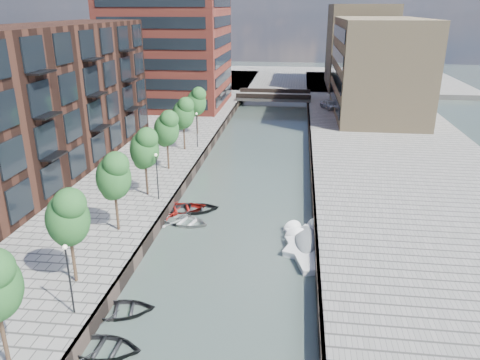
% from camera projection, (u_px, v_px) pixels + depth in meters
% --- Properties ---
extents(water, '(300.00, 300.00, 0.00)m').
position_uv_depth(water, '(258.00, 157.00, 54.64)').
color(water, '#38473F').
rests_on(water, ground).
extents(quay_right, '(20.00, 140.00, 1.00)m').
position_uv_depth(quay_right, '(400.00, 159.00, 52.60)').
color(quay_right, gray).
rests_on(quay_right, ground).
extents(quay_wall_left, '(0.25, 140.00, 1.00)m').
position_uv_depth(quay_wall_left, '(207.00, 151.00, 55.18)').
color(quay_wall_left, '#332823').
rests_on(quay_wall_left, ground).
extents(quay_wall_right, '(0.25, 140.00, 1.00)m').
position_uv_depth(quay_wall_right, '(311.00, 155.00, 53.75)').
color(quay_wall_right, '#332823').
rests_on(quay_wall_right, ground).
extents(far_closure, '(80.00, 40.00, 1.00)m').
position_uv_depth(far_closure, '(281.00, 79.00, 110.26)').
color(far_closure, gray).
rests_on(far_closure, ground).
extents(apartment_block, '(8.00, 38.00, 14.00)m').
position_uv_depth(apartment_block, '(43.00, 102.00, 44.88)').
color(apartment_block, black).
rests_on(apartment_block, quay_left).
extents(tower, '(18.00, 18.00, 30.00)m').
position_uv_depth(tower, '(167.00, 10.00, 74.29)').
color(tower, maroon).
rests_on(tower, quay_left).
extents(tan_block_near, '(12.00, 25.00, 14.00)m').
position_uv_depth(tan_block_near, '(377.00, 67.00, 70.44)').
color(tan_block_near, '#98815D').
rests_on(tan_block_near, quay_right).
extents(tan_block_far, '(12.00, 20.00, 16.00)m').
position_uv_depth(tan_block_far, '(359.00, 46.00, 94.27)').
color(tan_block_far, '#98815D').
rests_on(tan_block_far, quay_right).
extents(bridge, '(13.00, 6.00, 1.30)m').
position_uv_depth(bridge, '(274.00, 96.00, 83.91)').
color(bridge, gray).
rests_on(bridge, ground).
extents(tree_1, '(2.50, 2.50, 5.95)m').
position_uv_depth(tree_1, '(67.00, 216.00, 26.81)').
color(tree_1, '#382619').
rests_on(tree_1, quay_left).
extents(tree_2, '(2.50, 2.50, 5.95)m').
position_uv_depth(tree_2, '(113.00, 175.00, 33.32)').
color(tree_2, '#382619').
rests_on(tree_2, quay_left).
extents(tree_3, '(2.50, 2.50, 5.95)m').
position_uv_depth(tree_3, '(144.00, 147.00, 39.83)').
color(tree_3, '#382619').
rests_on(tree_3, quay_left).
extents(tree_4, '(2.50, 2.50, 5.95)m').
position_uv_depth(tree_4, '(166.00, 127.00, 46.34)').
color(tree_4, '#382619').
rests_on(tree_4, quay_left).
extents(tree_5, '(2.50, 2.50, 5.95)m').
position_uv_depth(tree_5, '(183.00, 113.00, 52.85)').
color(tree_5, '#382619').
rests_on(tree_5, quay_left).
extents(tree_6, '(2.50, 2.50, 5.95)m').
position_uv_depth(tree_6, '(196.00, 101.00, 59.36)').
color(tree_6, '#382619').
rests_on(tree_6, quay_left).
extents(lamp_0, '(0.24, 0.24, 4.12)m').
position_uv_depth(lamp_0, '(69.00, 272.00, 24.50)').
color(lamp_0, black).
rests_on(lamp_0, quay_left).
extents(lamp_1, '(0.24, 0.24, 4.12)m').
position_uv_depth(lamp_1, '(157.00, 172.00, 39.38)').
color(lamp_1, black).
rests_on(lamp_1, quay_left).
extents(lamp_2, '(0.24, 0.24, 4.12)m').
position_uv_depth(lamp_2, '(197.00, 126.00, 54.25)').
color(lamp_2, black).
rests_on(lamp_2, quay_left).
extents(sloop_0, '(4.60, 3.74, 0.84)m').
position_uv_depth(sloop_0, '(120.00, 313.00, 26.93)').
color(sloop_0, black).
rests_on(sloop_0, ground).
extents(sloop_1, '(4.13, 2.96, 0.86)m').
position_uv_depth(sloop_1, '(103.00, 351.00, 23.93)').
color(sloop_1, black).
rests_on(sloop_1, ground).
extents(sloop_2, '(5.81, 5.08, 1.00)m').
position_uv_depth(sloop_2, '(179.00, 212.00, 40.14)').
color(sloop_2, maroon).
rests_on(sloop_2, ground).
extents(sloop_3, '(4.95, 4.13, 0.88)m').
position_uv_depth(sloop_3, '(184.00, 223.00, 38.04)').
color(sloop_3, beige).
rests_on(sloop_3, ground).
extents(sloop_4, '(5.12, 4.22, 0.92)m').
position_uv_depth(sloop_4, '(194.00, 211.00, 40.30)').
color(sloop_4, black).
rests_on(sloop_4, ground).
extents(motorboat_2, '(3.19, 5.61, 1.77)m').
position_uv_depth(motorboat_2, '(303.00, 251.00, 33.53)').
color(motorboat_2, white).
rests_on(motorboat_2, ground).
extents(motorboat_3, '(3.21, 4.79, 1.52)m').
position_uv_depth(motorboat_3, '(303.00, 239.00, 35.08)').
color(motorboat_3, white).
rests_on(motorboat_3, ground).
extents(motorboat_4, '(3.46, 5.62, 1.77)m').
position_uv_depth(motorboat_4, '(308.00, 239.00, 34.98)').
color(motorboat_4, white).
rests_on(motorboat_4, ground).
extents(car, '(3.21, 4.58, 1.45)m').
position_uv_depth(car, '(329.00, 105.00, 75.26)').
color(car, silver).
rests_on(car, quay_right).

